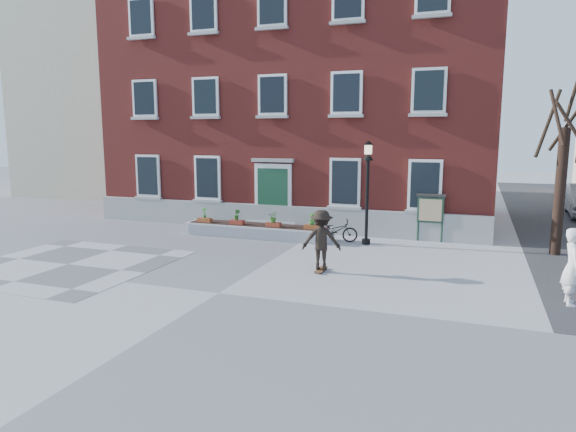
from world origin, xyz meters
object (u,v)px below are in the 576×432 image
at_px(bystander, 572,267).
at_px(skateboarder, 321,240).
at_px(lamp_post, 368,178).
at_px(bicycle, 335,231).
at_px(notice_board, 431,210).

distance_m(bystander, skateboarder, 6.72).
bearing_deg(lamp_post, bystander, -40.18).
bearing_deg(skateboarder, bicycle, 99.42).
bearing_deg(notice_board, skateboarder, -115.46).
relative_size(bystander, lamp_post, 0.49).
height_order(bystander, skateboarder, bystander).
xyz_separation_m(bystander, skateboarder, (-6.66, 0.83, 0.03)).
bearing_deg(bicycle, bystander, -142.12).
distance_m(lamp_post, notice_board, 2.90).
bearing_deg(bystander, bicycle, 51.46).
bearing_deg(skateboarder, bystander, -7.13).
relative_size(bicycle, skateboarder, 0.91).
bearing_deg(notice_board, bystander, -59.03).
height_order(bicycle, skateboarder, skateboarder).
height_order(bystander, lamp_post, lamp_post).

